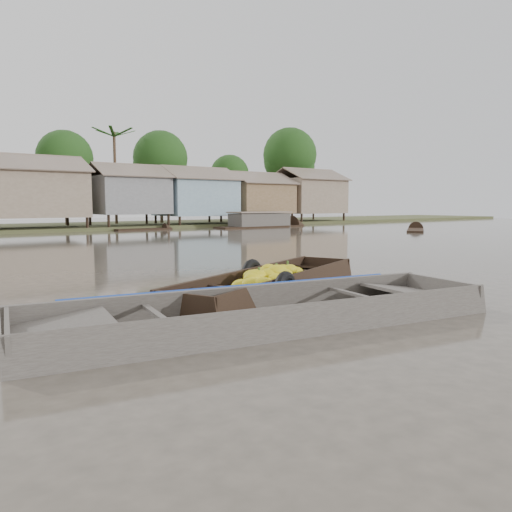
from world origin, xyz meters
TOP-DOWN VIEW (x-y plane):
  - ground at (0.00, 0.00)m, footprint 120.00×120.00m
  - riverbank at (3.03, 31.86)m, footprint 120.00×12.47m
  - banana_boat at (0.86, 0.46)m, footprint 6.53×4.02m
  - viewer_boat at (-0.93, -1.83)m, footprint 8.03×3.31m
  - distant_boats at (12.36, 24.35)m, footprint 46.17×15.12m

SIDE VIEW (x-z plane):
  - ground at x=0.00m, z-range 0.00..0.00m
  - viewer_boat at x=-0.93m, z-range -0.25..0.38m
  - banana_boat at x=0.86m, z-range -0.25..0.64m
  - distant_boats at x=12.36m, z-range -0.46..0.92m
  - riverbank at x=3.03m, z-range -2.04..8.18m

